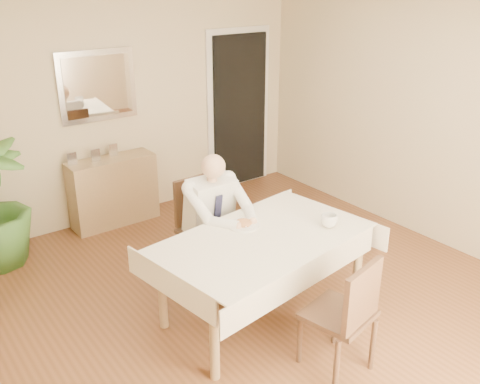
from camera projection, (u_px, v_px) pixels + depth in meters
room at (267, 164)px, 4.13m from camera, size 5.00×5.02×2.60m
doorway at (239, 111)px, 6.93m from camera, size 0.96×0.07×2.10m
mirror at (98, 86)px, 5.69m from camera, size 0.86×0.04×0.76m
dining_table at (263, 246)px, 4.22m from camera, size 1.85×1.25×0.75m
chair_far at (203, 222)px, 4.93m from camera, size 0.47×0.47×0.95m
chair_near at (348, 311)px, 3.68m from camera, size 0.51×0.52×0.91m
seated_man at (220, 218)px, 4.66m from camera, size 0.48×0.72×1.24m
plate at (243, 225)px, 4.36m from camera, size 0.26×0.26×0.02m
food at (243, 223)px, 4.35m from camera, size 0.14×0.14×0.06m
knife at (252, 225)px, 4.33m from camera, size 0.01×0.13×0.01m
fork at (244, 227)px, 4.29m from camera, size 0.01×0.13×0.01m
coffee_mug at (329, 221)px, 4.34m from camera, size 0.16×0.16×0.11m
sideboard at (113, 191)px, 6.03m from camera, size 0.97×0.34×0.77m
photo_frame_left at (72, 159)px, 5.65m from camera, size 0.10×0.02×0.14m
photo_frame_center at (96, 155)px, 5.77m from camera, size 0.10×0.02×0.14m
photo_frame_right at (113, 150)px, 5.93m from camera, size 0.10×0.02×0.14m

